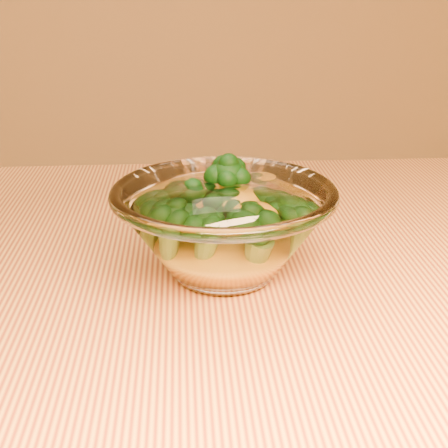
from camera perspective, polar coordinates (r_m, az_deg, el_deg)
The scene contains 4 objects.
table at distance 0.53m, azimuth 2.27°, elevation -17.65°, with size 1.20×0.80×0.75m.
glass_bowl at distance 0.52m, azimuth 0.00°, elevation -0.41°, with size 0.19×0.19×0.08m.
cheese_sauce at distance 0.52m, azimuth -0.00°, elevation -2.16°, with size 0.10×0.10×0.03m, color #FFB315.
broccoli_heap at distance 0.52m, azimuth 0.13°, elevation 0.97°, with size 0.13×0.12×0.07m.
Camera 1 is at (-0.05, -0.40, 0.99)m, focal length 50.00 mm.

